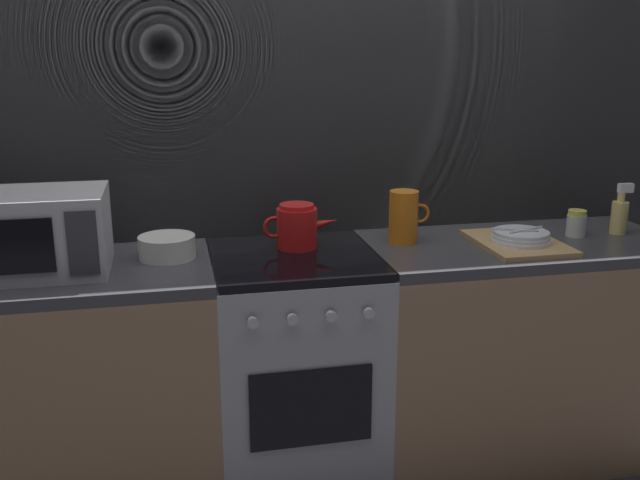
# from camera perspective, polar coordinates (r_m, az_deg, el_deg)

# --- Properties ---
(ground_plane) EXTENTS (8.00, 8.00, 0.00)m
(ground_plane) POSITION_cam_1_polar(r_m,az_deg,el_deg) (2.93, -1.93, -18.33)
(ground_plane) COLOR #2D2D33
(back_wall) EXTENTS (3.60, 0.05, 2.40)m
(back_wall) POSITION_cam_1_polar(r_m,az_deg,el_deg) (2.79, -3.35, 6.57)
(back_wall) COLOR gray
(back_wall) RESTS_ON ground_plane
(counter_left) EXTENTS (1.20, 0.60, 0.90)m
(counter_left) POSITION_cam_1_polar(r_m,az_deg,el_deg) (2.71, -21.45, -11.43)
(counter_left) COLOR #997251
(counter_left) RESTS_ON ground_plane
(stove_unit) EXTENTS (0.60, 0.63, 0.90)m
(stove_unit) POSITION_cam_1_polar(r_m,az_deg,el_deg) (2.71, -2.01, -10.40)
(stove_unit) COLOR #9E9EA3
(stove_unit) RESTS_ON ground_plane
(counter_right) EXTENTS (1.20, 0.60, 0.90)m
(counter_right) POSITION_cam_1_polar(r_m,az_deg,el_deg) (2.98, 15.45, -8.43)
(counter_right) COLOR #997251
(counter_right) RESTS_ON ground_plane
(microwave) EXTENTS (0.46, 0.35, 0.27)m
(microwave) POSITION_cam_1_polar(r_m,az_deg,el_deg) (2.50, -22.02, 0.56)
(microwave) COLOR #B2B2B7
(microwave) RESTS_ON counter_left
(kettle) EXTENTS (0.28, 0.15, 0.17)m
(kettle) POSITION_cam_1_polar(r_m,az_deg,el_deg) (2.61, -1.86, 1.10)
(kettle) COLOR red
(kettle) RESTS_ON stove_unit
(mixing_bowl) EXTENTS (0.20, 0.20, 0.08)m
(mixing_bowl) POSITION_cam_1_polar(r_m,az_deg,el_deg) (2.55, -12.26, -0.55)
(mixing_bowl) COLOR silver
(mixing_bowl) RESTS_ON counter_left
(pitcher) EXTENTS (0.16, 0.11, 0.20)m
(pitcher) POSITION_cam_1_polar(r_m,az_deg,el_deg) (2.70, 6.79, 1.88)
(pitcher) COLOR orange
(pitcher) RESTS_ON counter_right
(dish_pile) EXTENTS (0.30, 0.40, 0.07)m
(dish_pile) POSITION_cam_1_polar(r_m,az_deg,el_deg) (2.75, 15.78, -0.01)
(dish_pile) COLOR tan
(dish_pile) RESTS_ON counter_right
(spice_jar) EXTENTS (0.08, 0.08, 0.10)m
(spice_jar) POSITION_cam_1_polar(r_m,az_deg,el_deg) (2.96, 20.00, 1.27)
(spice_jar) COLOR silver
(spice_jar) RESTS_ON counter_right
(spray_bottle) EXTENTS (0.08, 0.06, 0.20)m
(spray_bottle) POSITION_cam_1_polar(r_m,az_deg,el_deg) (3.06, 23.05, 1.94)
(spray_bottle) COLOR #E5CC72
(spray_bottle) RESTS_ON counter_right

